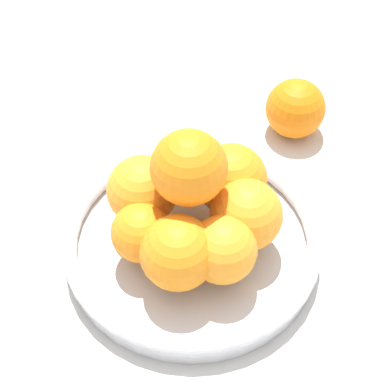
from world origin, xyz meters
The scene contains 4 objects.
ground_plane centered at (0.00, 0.00, 0.00)m, with size 4.00×4.00×0.00m, color beige.
fruit_bowl centered at (0.00, 0.00, 0.02)m, with size 0.29×0.29×0.03m.
orange_pile centered at (0.00, 0.00, 0.08)m, with size 0.19×0.19×0.14m.
stray_orange centered at (-0.23, -0.10, 0.04)m, with size 0.08×0.08×0.08m, color orange.
Camera 1 is at (0.24, 0.37, 0.60)m, focal length 60.00 mm.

